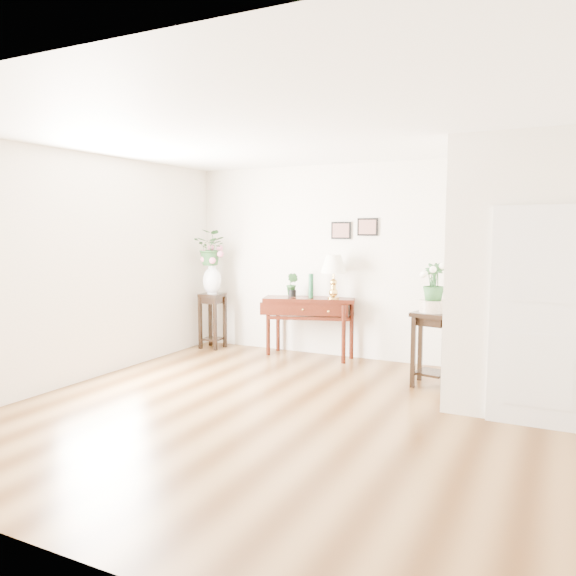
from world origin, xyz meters
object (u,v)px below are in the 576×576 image
Objects in this scene: table_lamp at (334,275)px; plant_stand_b at (432,349)px; plant_stand_a at (213,321)px; console_table at (309,327)px.

plant_stand_b is at bearing -25.03° from table_lamp.
table_lamp is 0.74× the size of plant_stand_a.
table_lamp is 2.14m from plant_stand_a.
plant_stand_a is at bearing -176.44° from table_lamp.
table_lamp is 0.72× the size of plant_stand_b.
table_lamp is at bearing 154.97° from plant_stand_b.
table_lamp is at bearing 3.56° from plant_stand_a.
table_lamp reaches higher than plant_stand_b.
console_table is 2.07m from plant_stand_b.
plant_stand_a is 0.97× the size of plant_stand_b.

